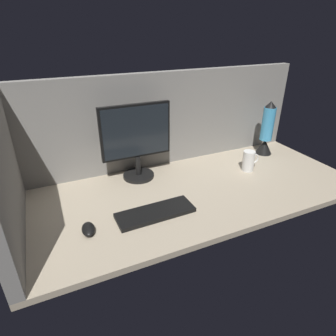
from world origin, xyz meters
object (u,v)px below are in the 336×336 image
mouse (88,229)px  monitor (136,139)px  mug_ceramic_white (249,161)px  keyboard (155,213)px  lava_lamp (266,132)px

mouse → monitor: bearing=51.5°
monitor → mug_ceramic_white: bearing=-17.4°
monitor → keyboard: monitor is taller
keyboard → mouse: mouse is taller
mouse → mug_ceramic_white: bearing=15.0°
monitor → mug_ceramic_white: size_ratio=3.43×
mug_ceramic_white → lava_lamp: (26.41, 16.42, 8.90)cm
monitor → mouse: (-36.02, -39.19, -21.88)cm
monitor → lava_lamp: size_ratio=1.19×
monitor → keyboard: bearing=-97.2°
keyboard → mouse: (-31.08, -0.17, 0.70)cm
keyboard → lava_lamp: lava_lamp is taller
keyboard → mug_ceramic_white: (68.88, 19.04, 5.30)cm
mouse → lava_lamp: lava_lamp is taller
monitor → keyboard: size_ratio=1.16×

